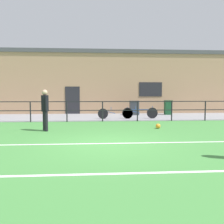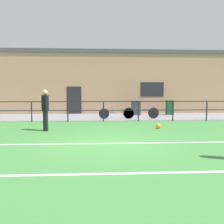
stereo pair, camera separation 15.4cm
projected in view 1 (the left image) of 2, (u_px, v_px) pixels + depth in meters
ground at (109, 144)px, 7.67m from camera, size 60.00×44.00×0.04m
field_line_touchline at (109, 143)px, 7.68m from camera, size 36.00×0.11×0.00m
field_line_hash at (117, 174)px, 4.80m from camera, size 36.00×0.11×0.00m
pavement_strip at (101, 117)px, 16.11m from camera, size 48.00×5.00×0.02m
perimeter_fence at (103, 108)px, 13.57m from camera, size 36.07×0.07×1.15m
clubhouse_facade at (100, 82)px, 19.60m from camera, size 28.00×2.56×4.95m
player_goalkeeper at (45, 108)px, 10.16m from camera, size 0.31×0.45×1.75m
soccer_ball_match at (158, 126)px, 10.90m from camera, size 0.22×0.22×0.22m
bicycle_parked_0 at (140, 113)px, 14.96m from camera, size 2.24×0.04×0.77m
bicycle_parked_1 at (115, 113)px, 14.85m from camera, size 2.17×0.04×0.73m
trash_bin_0 at (168, 107)px, 17.67m from camera, size 0.53×0.45×1.05m
trash_bin_1 at (134, 108)px, 17.39m from camera, size 0.66×0.56×1.03m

